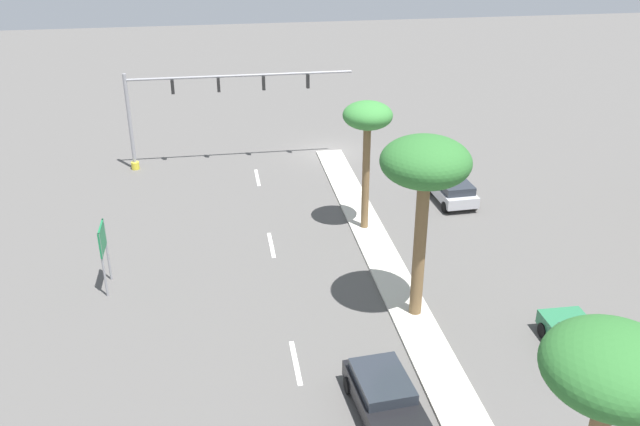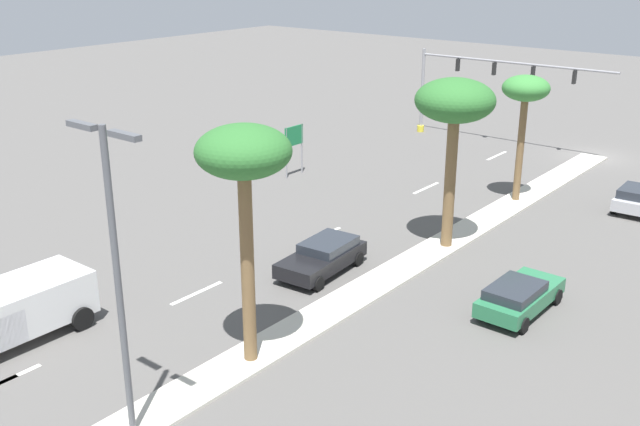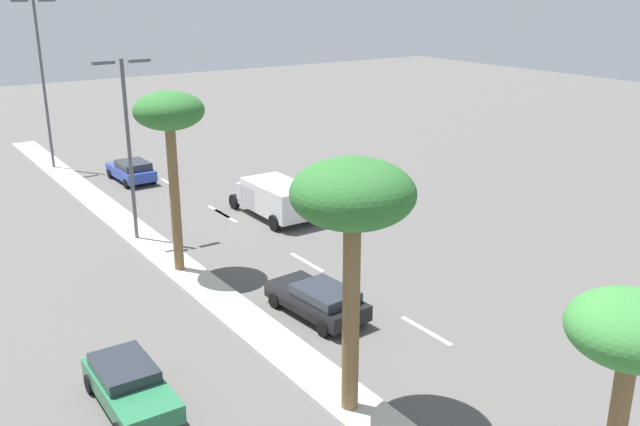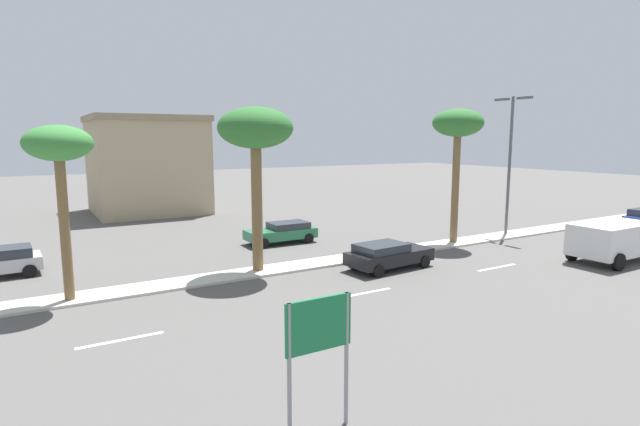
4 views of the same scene
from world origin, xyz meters
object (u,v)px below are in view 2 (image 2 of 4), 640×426
palm_tree_trailing (455,106)px  sedan_silver_leading (639,198)px  street_lamp_front (116,262)px  sedan_black_center (323,256)px  directional_road_sign (294,140)px  sedan_green_mid (519,296)px  traffic_signal_gantry (470,83)px  palm_tree_near (525,94)px  box_truck (12,310)px  palm_tree_outboard (244,161)px

palm_tree_trailing → sedan_silver_leading: (-5.57, -11.21, -6.17)m
sedan_silver_leading → street_lamp_front: bearing=79.6°
sedan_black_center → directional_road_sign: bearing=-44.4°
directional_road_sign → sedan_silver_leading: bearing=-160.5°
directional_road_sign → street_lamp_front: size_ratio=0.34×
sedan_green_mid → directional_road_sign: bearing=-24.3°
traffic_signal_gantry → palm_tree_trailing: (-9.52, 19.76, 2.63)m
palm_tree_near → box_truck: 27.90m
traffic_signal_gantry → palm_tree_trailing: 22.09m
traffic_signal_gantry → sedan_green_mid: 28.55m
box_truck → directional_road_sign: bearing=-75.9°
sedan_black_center → sedan_silver_leading: bearing=-116.2°
traffic_signal_gantry → sedan_silver_leading: (-15.09, 8.55, -3.54)m
box_truck → palm_tree_trailing: bearing=-113.9°
palm_tree_near → palm_tree_trailing: bearing=92.4°
palm_tree_outboard → sedan_green_mid: 12.75m
street_lamp_front → sedan_black_center: street_lamp_front is taller
palm_tree_near → palm_tree_trailing: size_ratio=0.88×
palm_tree_near → sedan_silver_leading: size_ratio=1.75×
street_lamp_front → palm_tree_near: bearing=-89.1°
street_lamp_front → box_truck: size_ratio=1.55×
palm_tree_outboard → palm_tree_trailing: bearing=-90.3°
sedan_black_center → sedan_green_mid: size_ratio=1.06×
palm_tree_near → sedan_green_mid: bearing=115.2°
sedan_silver_leading → directional_road_sign: bearing=19.5°
street_lamp_front → sedan_silver_leading: (-5.48, -29.92, -4.84)m
palm_tree_near → palm_tree_outboard: 22.09m
sedan_green_mid → box_truck: (13.54, 13.66, 0.48)m
palm_tree_trailing → palm_tree_outboard: bearing=89.7°
street_lamp_front → box_truck: bearing=-6.2°
sedan_green_mid → sedan_silver_leading: sedan_silver_leading is taller
street_lamp_front → palm_tree_outboard: bearing=-88.2°
palm_tree_outboard → sedan_green_mid: palm_tree_outboard is taller
street_lamp_front → sedan_green_mid: street_lamp_front is taller
sedan_black_center → sedan_green_mid: sedan_black_center is taller
street_lamp_front → box_truck: 9.17m
traffic_signal_gantry → palm_tree_near: palm_tree_near is taller
palm_tree_trailing → sedan_green_mid: palm_tree_trailing is taller
sedan_black_center → box_truck: 12.91m
palm_tree_near → sedan_silver_leading: 8.46m
directional_road_sign → palm_tree_outboard: size_ratio=0.38×
sedan_green_mid → sedan_black_center: bearing=11.9°
palm_tree_outboard → sedan_green_mid: bearing=-121.5°
traffic_signal_gantry → box_truck: size_ratio=2.48×
directional_road_sign → palm_tree_trailing: (-13.52, 4.46, 4.62)m
palm_tree_trailing → sedan_green_mid: 9.36m
palm_tree_near → sedan_black_center: palm_tree_near is taller
palm_tree_near → traffic_signal_gantry: bearing=-50.7°
palm_tree_near → sedan_green_mid: size_ratio=1.58×
traffic_signal_gantry → street_lamp_front: street_lamp_front is taller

